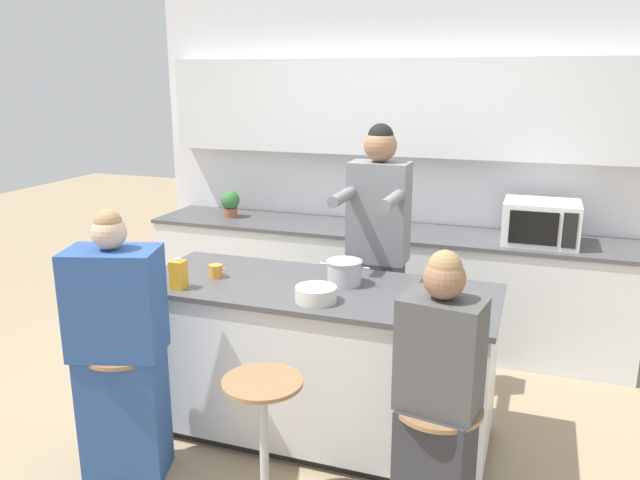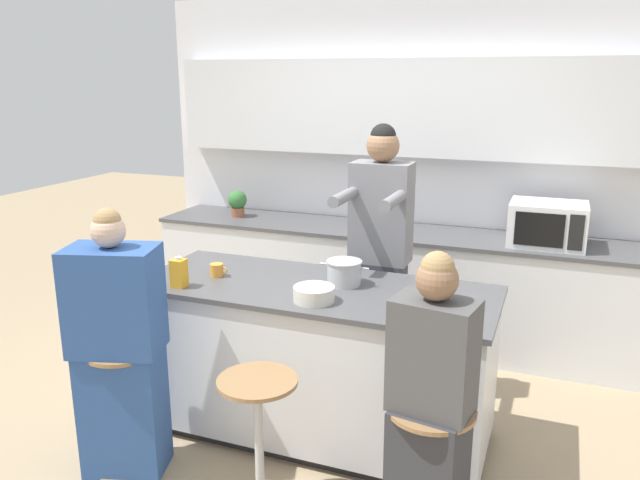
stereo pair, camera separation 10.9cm
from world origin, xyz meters
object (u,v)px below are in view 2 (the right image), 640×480
Objects in this scene: bar_stool_center at (259,437)px; juice_carton at (179,273)px; bar_stool_rightmost at (428,471)px; person_cooking at (380,263)px; fruit_bowl at (314,294)px; person_seated_near at (430,420)px; person_wrapped_blanket at (119,352)px; kitchen_island at (315,360)px; potted_plant at (238,202)px; bar_stool_leftmost at (126,402)px; coffee_cup_near at (217,270)px; coffee_cup_far at (421,304)px; cooking_pot at (344,273)px; microwave at (547,224)px.

juice_carton is (-0.71, 0.45, 0.61)m from bar_stool_center.
juice_carton is (-1.52, 0.41, 0.61)m from bar_stool_rightmost.
person_cooking reaches higher than bar_stool_center.
bar_stool_center is 0.77m from fruit_bowl.
person_cooking is 1.48m from person_seated_near.
person_cooking is 1.24× the size of person_wrapped_blanket.
kitchen_island is 2.09m from potted_plant.
person_cooking is 1.28m from juice_carton.
person_seated_near is 1.62m from juice_carton.
person_wrapped_blanket reaches higher than bar_stool_leftmost.
juice_carton reaches higher than bar_stool_leftmost.
coffee_cup_near reaches higher than bar_stool_leftmost.
person_wrapped_blanket is 0.54m from juice_carton.
bar_stool_leftmost is 0.74m from juice_carton.
coffee_cup_far is 2.60m from potted_plant.
person_seated_near is 6.34× the size of fruit_bowl.
person_cooking is at bearing 51.84° from bar_stool_leftmost.
person_wrapped_blanket is 13.05× the size of coffee_cup_near.
kitchen_island is 9.05× the size of potted_plant.
fruit_bowl is (-0.73, 0.48, 0.32)m from person_seated_near.
potted_plant reaches higher than cooking_pot.
coffee_cup_near is at bearing 131.37° from bar_stool_center.
coffee_cup_near is at bearing -65.55° from potted_plant.
microwave is at bearing 57.46° from fruit_bowl.
coffee_cup_far is (0.64, 0.55, 0.58)m from bar_stool_center.
microwave is (1.04, 1.40, 0.06)m from cooking_pot.
bar_stool_rightmost is 6.25× the size of coffee_cup_near.
fruit_bowl is 2.25m from potted_plant.
coffee_cup_near is at bearing 165.15° from fruit_bowl.
person_wrapped_blanket is at bearing -132.21° from microwave.
cooking_pot reaches higher than bar_stool_center.
fruit_bowl is 0.72m from coffee_cup_near.
bar_stool_center is 6.28× the size of coffee_cup_far.
bar_stool_center is at bearing -177.48° from bar_stool_rightmost.
cooking_pot is 1.75m from microwave.
person_cooking is at bearing -30.95° from potted_plant.
bar_stool_rightmost is at bearing -24.66° from coffee_cup_near.
potted_plant is at bearing 128.72° from fruit_bowl.
person_seated_near is (0.81, -0.71, 0.18)m from kitchen_island.
kitchen_island is 0.55m from cooking_pot.
bar_stool_rightmost is 1.65m from person_wrapped_blanket.
person_cooking is at bearing 71.56° from kitchen_island.
cooking_pot is at bearing 79.70° from fruit_bowl.
person_seated_near reaches higher than bar_stool_rightmost.
person_seated_near is at bearing -99.57° from microwave.
person_seated_near is 0.64m from coffee_cup_far.
cooking_pot is at bearing 139.49° from person_seated_near.
bar_stool_rightmost is 1.33× the size of microwave.
potted_plant reaches higher than bar_stool_center.
bar_stool_rightmost is at bearing 2.52° from bar_stool_center.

